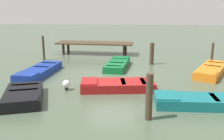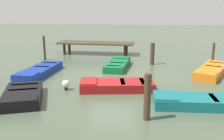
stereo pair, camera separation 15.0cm
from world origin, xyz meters
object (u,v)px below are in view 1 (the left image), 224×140
object	(u,v)px
rowboat_green	(118,64)
rowboat_orange	(211,70)
rowboat_red	(117,85)
mooring_piling_center	(152,54)
rowboat_blue	(39,71)
marker_buoy	(66,84)
mooring_piling_mid_right	(149,97)
mooring_piling_mid_left	(43,48)
rowboat_black	(23,96)
dock_segment	(95,44)
rowboat_teal	(205,101)
mooring_piling_far_right	(212,54)

from	to	relation	value
rowboat_green	rowboat_orange	bearing A→B (deg)	-93.01
rowboat_red	mooring_piling_center	distance (m)	5.79
rowboat_blue	marker_buoy	bearing A→B (deg)	47.23
mooring_piling_mid_right	rowboat_red	bearing A→B (deg)	111.83
rowboat_green	mooring_piling_mid_right	size ratio (longest dim) A/B	2.03
rowboat_orange	mooring_piling_mid_left	bearing A→B (deg)	-77.56
rowboat_red	rowboat_black	bearing A→B (deg)	17.15
mooring_piling_mid_left	marker_buoy	distance (m)	7.27
dock_segment	rowboat_teal	bearing A→B (deg)	-57.10
mooring_piling_center	rowboat_black	bearing A→B (deg)	-129.64
rowboat_red	rowboat_teal	xyz separation A→B (m)	(3.52, -1.80, -0.00)
dock_segment	rowboat_teal	xyz separation A→B (m)	(5.77, -10.62, -0.63)
mooring_piling_center	marker_buoy	world-z (taller)	mooring_piling_center
rowboat_green	mooring_piling_mid_left	xyz separation A→B (m)	(-5.43, 1.97, 0.66)
rowboat_teal	mooring_piling_far_right	bearing A→B (deg)	-109.07
rowboat_red	mooring_piling_far_right	bearing A→B (deg)	-143.37
rowboat_red	mooring_piling_center	bearing A→B (deg)	-117.47
mooring_piling_far_right	rowboat_orange	bearing A→B (deg)	-107.48
rowboat_green	marker_buoy	distance (m)	5.00
rowboat_red	dock_segment	bearing A→B (deg)	-82.32
rowboat_orange	mooring_piling_far_right	bearing A→B (deg)	-169.63
rowboat_teal	mooring_piling_mid_left	xyz separation A→B (m)	(-9.13, 8.03, 0.66)
rowboat_green	rowboat_blue	bearing A→B (deg)	122.20
rowboat_red	rowboat_blue	world-z (taller)	same
marker_buoy	rowboat_green	bearing A→B (deg)	64.25
rowboat_red	rowboat_teal	size ratio (longest dim) A/B	0.89
rowboat_blue	rowboat_orange	distance (m)	9.90
rowboat_orange	dock_segment	bearing A→B (deg)	-98.69
mooring_piling_center	mooring_piling_mid_left	bearing A→B (deg)	173.71
rowboat_green	mooring_piling_center	world-z (taller)	mooring_piling_center
mooring_piling_far_right	marker_buoy	distance (m)	10.35
mooring_piling_mid_right	rowboat_green	bearing A→B (deg)	100.91
mooring_piling_center	dock_segment	bearing A→B (deg)	141.41
rowboat_teal	mooring_piling_mid_left	distance (m)	12.18
rowboat_orange	mooring_piling_center	world-z (taller)	mooring_piling_center
rowboat_blue	rowboat_teal	bearing A→B (deg)	69.26
mooring_piling_mid_left	mooring_piling_far_right	size ratio (longest dim) A/B	1.22
rowboat_red	mooring_piling_mid_right	xyz separation A→B (m)	(1.24, -3.09, 0.60)
rowboat_orange	rowboat_green	size ratio (longest dim) A/B	1.25
rowboat_red	rowboat_teal	world-z (taller)	same
marker_buoy	rowboat_red	bearing A→B (deg)	5.79
rowboat_orange	mooring_piling_mid_right	world-z (taller)	mooring_piling_mid_right
rowboat_blue	dock_segment	bearing A→B (deg)	166.67
rowboat_red	rowboat_blue	size ratio (longest dim) A/B	0.89
marker_buoy	mooring_piling_center	bearing A→B (deg)	51.95
rowboat_green	mooring_piling_mid_right	distance (m)	7.52
rowboat_red	mooring_piling_far_right	distance (m)	8.38
rowboat_black	dock_segment	bearing A→B (deg)	154.06
rowboat_green	marker_buoy	xyz separation A→B (m)	(-2.17, -4.50, 0.07)
rowboat_teal	mooring_piling_far_right	world-z (taller)	mooring_piling_far_right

